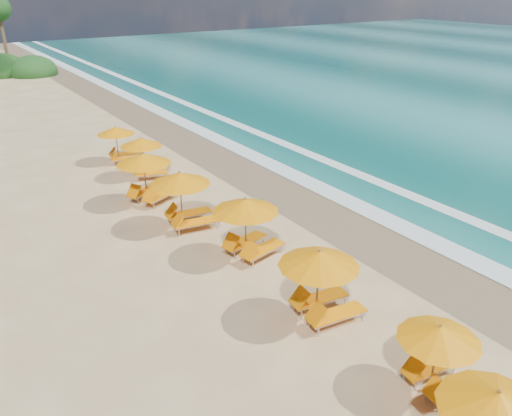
# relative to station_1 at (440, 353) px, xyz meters

# --- Properties ---
(ground) EXTENTS (160.00, 160.00, 0.00)m
(ground) POSITION_rel_station_1_xyz_m (1.00, 9.66, -1.15)
(ground) COLOR #D8BB7E
(ground) RESTS_ON ground
(wet_sand) EXTENTS (4.00, 160.00, 0.01)m
(wet_sand) POSITION_rel_station_1_xyz_m (5.00, 9.66, -1.14)
(wet_sand) COLOR #7F694C
(wet_sand) RESTS_ON ground
(surf_foam) EXTENTS (4.00, 160.00, 0.01)m
(surf_foam) POSITION_rel_station_1_xyz_m (7.70, 9.66, -1.12)
(surf_foam) COLOR white
(surf_foam) RESTS_ON ground
(station_1) EXTENTS (2.38, 2.24, 2.05)m
(station_1) POSITION_rel_station_1_xyz_m (0.00, 0.00, 0.00)
(station_1) COLOR olive
(station_1) RESTS_ON ground
(station_2) EXTENTS (2.84, 2.69, 2.45)m
(station_2) POSITION_rel_station_1_xyz_m (-0.46, 3.89, 0.22)
(station_2) COLOR olive
(station_2) RESTS_ON ground
(station_3) EXTENTS (3.01, 2.90, 2.46)m
(station_3) POSITION_rel_station_1_xyz_m (-0.18, 8.34, 0.23)
(station_3) COLOR olive
(station_3) RESTS_ON ground
(station_4) EXTENTS (2.99, 2.84, 2.53)m
(station_4) POSITION_rel_station_1_xyz_m (-1.00, 11.88, 0.27)
(station_4) COLOR olive
(station_4) RESTS_ON ground
(station_5) EXTENTS (3.29, 3.27, 2.51)m
(station_5) POSITION_rel_station_1_xyz_m (-1.26, 15.19, 0.26)
(station_5) COLOR olive
(station_5) RESTS_ON ground
(station_6) EXTENTS (2.79, 2.73, 2.20)m
(station_6) POSITION_rel_station_1_xyz_m (-0.07, 18.39, 0.08)
(station_6) COLOR olive
(station_6) RESTS_ON ground
(station_7) EXTENTS (2.56, 2.45, 2.11)m
(station_7) POSITION_rel_station_1_xyz_m (-0.30, 21.53, 0.03)
(station_7) COLOR olive
(station_7) RESTS_ON ground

